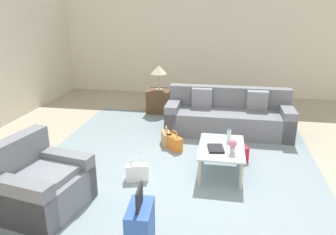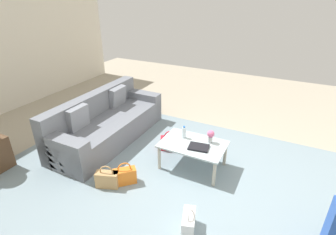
% 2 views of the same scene
% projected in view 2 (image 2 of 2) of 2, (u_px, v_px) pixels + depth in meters
% --- Properties ---
extents(ground_plane, '(12.00, 12.00, 0.00)m').
position_uv_depth(ground_plane, '(205.00, 194.00, 3.63)').
color(ground_plane, '#A89E89').
extents(area_rug, '(5.20, 4.40, 0.01)m').
position_uv_depth(area_rug, '(160.00, 189.00, 3.71)').
color(area_rug, gray).
rests_on(area_rug, ground).
extents(couch, '(0.90, 2.39, 0.85)m').
position_uv_depth(couch, '(105.00, 124.00, 4.87)').
color(couch, slate).
rests_on(couch, ground).
extents(coffee_table, '(0.98, 0.66, 0.43)m').
position_uv_depth(coffee_table, '(193.00, 147.00, 4.02)').
color(coffee_table, silver).
rests_on(coffee_table, ground).
extents(water_bottle, '(0.06, 0.06, 0.20)m').
position_uv_depth(water_bottle, '(184.00, 132.00, 4.12)').
color(water_bottle, silver).
rests_on(water_bottle, coffee_table).
extents(coffee_table_book, '(0.33, 0.26, 0.03)m').
position_uv_depth(coffee_table_book, '(199.00, 147.00, 3.88)').
color(coffee_table_book, black).
rests_on(coffee_table_book, coffee_table).
extents(flower_vase, '(0.11, 0.11, 0.21)m').
position_uv_depth(flower_vase, '(211.00, 135.00, 3.98)').
color(flower_vase, '#B2B7BC').
rests_on(flower_vase, coffee_table).
extents(handbag_orange, '(0.33, 0.32, 0.36)m').
position_uv_depth(handbag_orange, '(125.00, 176.00, 3.77)').
color(handbag_orange, orange).
rests_on(handbag_orange, ground).
extents(handbag_red, '(0.35, 0.28, 0.36)m').
position_uv_depth(handbag_red, '(170.00, 142.00, 4.60)').
color(handbag_red, red).
rests_on(handbag_red, ground).
extents(handbag_tan, '(0.35, 0.24, 0.36)m').
position_uv_depth(handbag_tan, '(107.00, 179.00, 3.71)').
color(handbag_tan, tan).
rests_on(handbag_tan, ground).
extents(handbag_white, '(0.23, 0.35, 0.36)m').
position_uv_depth(handbag_white, '(189.00, 222.00, 3.02)').
color(handbag_white, white).
rests_on(handbag_white, ground).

